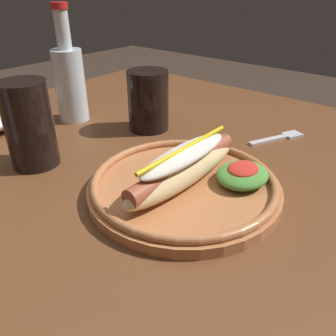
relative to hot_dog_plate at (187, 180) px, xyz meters
name	(u,v)px	position (x,y,z in m)	size (l,w,h in m)	color
dining_table	(103,216)	(-0.03, 0.17, -0.13)	(1.11, 0.91, 0.74)	brown
hot_dog_plate	(187,180)	(0.00, 0.00, 0.00)	(0.28, 0.28, 0.08)	#B77042
fork	(280,138)	(0.27, -0.02, -0.02)	(0.12, 0.07, 0.00)	silver
soda_cup	(148,101)	(0.14, 0.21, 0.04)	(0.08, 0.08, 0.12)	black
extra_cup	(29,125)	(-0.09, 0.25, 0.05)	(0.08, 0.08, 0.14)	black
glass_bottle	(70,80)	(0.08, 0.37, 0.07)	(0.06, 0.06, 0.23)	silver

